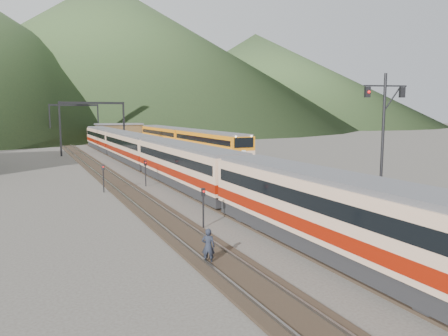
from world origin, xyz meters
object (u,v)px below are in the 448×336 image
worker (208,246)px  second_train (184,139)px  signal_mast (383,134)px  main_train (153,154)px

worker → second_train: bearing=-75.2°
signal_mast → worker: bearing=175.5°
main_train → signal_mast: size_ratio=10.95×
signal_mast → worker: size_ratio=4.64×
signal_mast → worker: signal_mast is taller
second_train → worker: bearing=-108.5°
signal_mast → main_train: bearing=96.6°
second_train → worker: (-17.05, -50.85, -1.34)m
worker → main_train: bearing=-67.7°
second_train → worker: 53.65m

